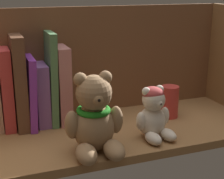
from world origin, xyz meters
TOP-DOWN VIEW (x-y plane):
  - shelf_board at (0.00, 0.00)cm, footprint 78.15×29.27cm
  - shelf_back_panel at (0.00, 15.23)cm, footprint 80.55×1.20cm
  - book_5 at (-23.25, 11.78)cm, footprint 2.74×11.16cm
  - book_6 at (-20.14, 11.78)cm, footprint 2.92×13.80cm
  - book_7 at (-17.52, 11.78)cm, footprint 2.44×14.91cm
  - book_8 at (-14.77, 11.78)cm, footprint 3.19×11.62cm
  - book_9 at (-12.01, 11.78)cm, footprint 2.33×12.40cm
  - book_10 at (-9.25, 11.78)cm, footprint 3.19×12.85cm
  - teddy_bear_larger at (-6.73, -9.73)cm, footprint 13.11×13.32cm
  - teddy_bear_smaller at (8.62, -7.47)cm, footprint 9.39×9.72cm
  - pillar_candle at (19.00, 3.20)cm, footprint 4.88×4.88cm

SIDE VIEW (x-z plane):
  - shelf_board at x=0.00cm, z-range 0.00..2.00cm
  - pillar_candle at x=19.00cm, z-range 2.00..10.80cm
  - teddy_bear_smaller at x=8.62cm, z-range 1.67..14.36cm
  - teddy_bear_larger at x=-6.73cm, z-range 0.69..18.65cm
  - book_8 at x=-14.77cm, z-range 2.00..18.12cm
  - book_7 at x=-17.52cm, z-range 1.97..20.30cm
  - book_10 at x=-9.25cm, z-range 2.00..22.35cm
  - book_5 at x=-23.25cm, z-range 2.00..22.62cm
  - book_6 at x=-20.14cm, z-range 2.00..25.73cm
  - book_9 at x=-12.01cm, z-range 1.98..26.08cm
  - shelf_back_panel at x=0.00cm, z-range 0.00..31.76cm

